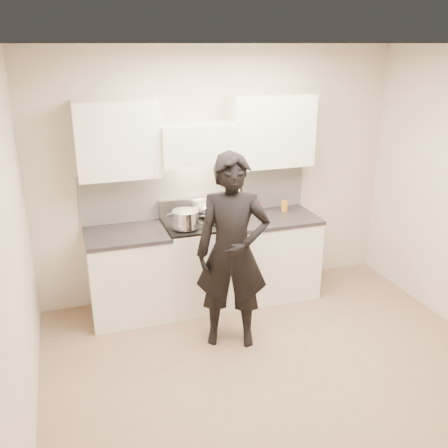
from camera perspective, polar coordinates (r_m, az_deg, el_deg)
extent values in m
plane|color=#8A694F|center=(4.56, 6.41, -16.55)|extent=(4.00, 4.00, 0.00)
cube|color=beige|center=(5.47, -0.60, 5.66)|extent=(4.00, 0.04, 2.70)
cube|color=beige|center=(2.61, 24.02, -13.28)|extent=(4.00, 0.04, 2.70)
cube|color=beige|center=(3.59, -23.22, -3.87)|extent=(0.04, 3.50, 2.70)
cube|color=silver|center=(3.67, 8.11, 19.58)|extent=(4.00, 3.50, 0.02)
cube|color=silver|center=(5.43, -3.08, 3.73)|extent=(2.50, 0.02, 0.53)
cube|color=#ABABAD|center=(5.43, -3.45, 2.01)|extent=(0.76, 0.08, 0.20)
cube|color=silver|center=(5.11, -3.18, 9.21)|extent=(0.76, 0.40, 0.40)
cylinder|color=silver|center=(4.98, -2.60, 6.81)|extent=(0.66, 0.02, 0.02)
cube|color=white|center=(5.40, 5.38, 10.54)|extent=(0.90, 0.33, 0.75)
cube|color=white|center=(4.99, -12.10, 9.41)|extent=(0.80, 0.33, 0.75)
cube|color=beige|center=(5.55, 0.76, 3.20)|extent=(0.08, 0.01, 0.12)
cube|color=silver|center=(5.39, -2.57, -4.63)|extent=(0.76, 0.65, 0.92)
cube|color=black|center=(5.21, -2.65, 0.09)|extent=(0.76, 0.65, 0.02)
cube|color=silver|center=(5.36, -1.35, 0.83)|extent=(0.36, 0.34, 0.01)
cylinder|color=silver|center=(5.00, -1.71, -2.64)|extent=(0.62, 0.02, 0.02)
cylinder|color=black|center=(5.03, -4.17, -0.47)|extent=(0.18, 0.18, 0.01)
cylinder|color=black|center=(5.12, -0.26, -0.03)|extent=(0.18, 0.18, 0.01)
cylinder|color=black|center=(5.30, -4.97, 0.61)|extent=(0.18, 0.18, 0.01)
cylinder|color=black|center=(5.39, -1.24, 1.01)|extent=(0.18, 0.18, 0.01)
cube|color=white|center=(5.66, 5.57, -3.70)|extent=(0.90, 0.65, 0.88)
cube|color=black|center=(5.49, 5.72, 0.70)|extent=(0.92, 0.67, 0.04)
cube|color=white|center=(5.27, -10.81, -5.85)|extent=(0.80, 0.65, 0.88)
cube|color=black|center=(5.09, -11.14, -1.18)|extent=(0.82, 0.67, 0.04)
ellipsoid|color=silver|center=(5.29, -1.75, 1.75)|extent=(0.33, 0.33, 0.18)
torus|color=silver|center=(5.28, -1.76, 2.19)|extent=(0.34, 0.34, 0.02)
ellipsoid|color=beige|center=(5.29, -1.75, 1.66)|extent=(0.19, 0.19, 0.08)
cylinder|color=white|center=(5.13, -1.85, 2.30)|extent=(0.06, 0.24, 0.18)
cylinder|color=silver|center=(4.99, -4.43, 0.56)|extent=(0.27, 0.27, 0.18)
cube|color=silver|center=(4.94, -6.25, 1.07)|extent=(0.06, 0.03, 0.01)
cube|color=silver|center=(5.01, -2.69, 1.48)|extent=(0.06, 0.03, 0.01)
cylinder|color=#ABABAD|center=(5.50, 1.83, 2.03)|extent=(0.13, 0.13, 0.18)
cylinder|color=black|center=(5.48, 2.13, 2.95)|extent=(0.01, 0.01, 0.32)
cylinder|color=white|center=(5.49, 1.97, 3.00)|extent=(0.01, 0.01, 0.32)
cylinder|color=#ABABAD|center=(5.49, 1.73, 3.01)|extent=(0.01, 0.01, 0.32)
cylinder|color=black|center=(5.48, 1.56, 2.96)|extent=(0.01, 0.01, 0.32)
cylinder|color=#ABABAD|center=(5.46, 1.55, 2.89)|extent=(0.01, 0.01, 0.32)
cylinder|color=white|center=(5.44, 1.71, 2.84)|extent=(0.01, 0.01, 0.32)
cylinder|color=black|center=(5.44, 1.95, 2.84)|extent=(0.01, 0.01, 0.32)
cylinder|color=#ABABAD|center=(5.46, 2.12, 2.88)|extent=(0.01, 0.01, 0.32)
cylinder|color=orange|center=(5.59, 4.12, 1.72)|extent=(0.04, 0.04, 0.07)
cylinder|color=red|center=(5.57, 4.13, 2.21)|extent=(0.04, 0.04, 0.03)
cylinder|color=#B86D1D|center=(5.64, 6.95, 2.07)|extent=(0.07, 0.07, 0.12)
imported|color=black|center=(4.52, 0.97, -3.29)|extent=(0.78, 0.64, 1.83)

